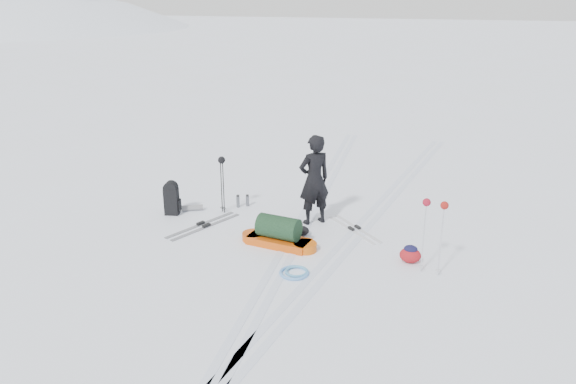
# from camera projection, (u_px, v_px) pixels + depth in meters

# --- Properties ---
(ground) EXTENTS (200.00, 200.00, 0.00)m
(ground) POSITION_uv_depth(u_px,v_px,m) (296.00, 236.00, 11.77)
(ground) COLOR white
(ground) RESTS_ON ground
(ski_tracks) EXTENTS (3.38, 17.97, 0.01)m
(ski_tracks) POSITION_uv_depth(u_px,v_px,m) (334.00, 223.00, 12.38)
(ski_tracks) COLOR silver
(ski_tracks) RESTS_ON ground
(skier) EXTENTS (0.86, 0.85, 2.00)m
(skier) POSITION_uv_depth(u_px,v_px,m) (314.00, 180.00, 12.09)
(skier) COLOR black
(skier) RESTS_ON ground
(pulk_sled) EXTENTS (1.68, 0.70, 0.62)m
(pulk_sled) POSITION_uv_depth(u_px,v_px,m) (279.00, 234.00, 11.25)
(pulk_sled) COLOR #C94A0B
(pulk_sled) RESTS_ON ground
(expedition_rucksack) EXTENTS (0.76, 0.65, 0.79)m
(expedition_rucksack) POSITION_uv_depth(u_px,v_px,m) (174.00, 199.00, 12.80)
(expedition_rucksack) COLOR black
(expedition_rucksack) RESTS_ON ground
(ski_poles_black) EXTENTS (0.19, 0.16, 1.34)m
(ski_poles_black) POSITION_uv_depth(u_px,v_px,m) (222.00, 167.00, 12.66)
(ski_poles_black) COLOR black
(ski_poles_black) RESTS_ON ground
(ski_poles_silver) EXTENTS (0.45, 0.20, 1.43)m
(ski_poles_silver) POSITION_uv_depth(u_px,v_px,m) (435.00, 212.00, 9.79)
(ski_poles_silver) COLOR silver
(ski_poles_silver) RESTS_ON ground
(touring_skis_grey) EXTENTS (1.01, 1.87, 0.07)m
(touring_skis_grey) POSITION_uv_depth(u_px,v_px,m) (204.00, 225.00, 12.24)
(touring_skis_grey) COLOR gray
(touring_skis_grey) RESTS_ON ground
(touring_skis_white) EXTENTS (1.39, 1.37, 0.06)m
(touring_skis_white) POSITION_uv_depth(u_px,v_px,m) (354.00, 229.00, 12.07)
(touring_skis_white) COLOR silver
(touring_skis_white) RESTS_ON ground
(rope_coil) EXTENTS (0.65, 0.65, 0.07)m
(rope_coil) POSITION_uv_depth(u_px,v_px,m) (295.00, 272.00, 10.16)
(rope_coil) COLOR #5894D5
(rope_coil) RESTS_ON ground
(small_daypack) EXTENTS (0.49, 0.42, 0.35)m
(small_daypack) POSITION_uv_depth(u_px,v_px,m) (410.00, 254.00, 10.56)
(small_daypack) COLOR maroon
(small_daypack) RESTS_ON ground
(thermos_pair) EXTENTS (0.27, 0.23, 0.31)m
(thermos_pair) POSITION_uv_depth(u_px,v_px,m) (243.00, 201.00, 13.30)
(thermos_pair) COLOR slate
(thermos_pair) RESTS_ON ground
(stuff_sack) EXTENTS (0.39, 0.34, 0.20)m
(stuff_sack) POSITION_uv_depth(u_px,v_px,m) (302.00, 231.00, 11.76)
(stuff_sack) COLOR black
(stuff_sack) RESTS_ON ground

